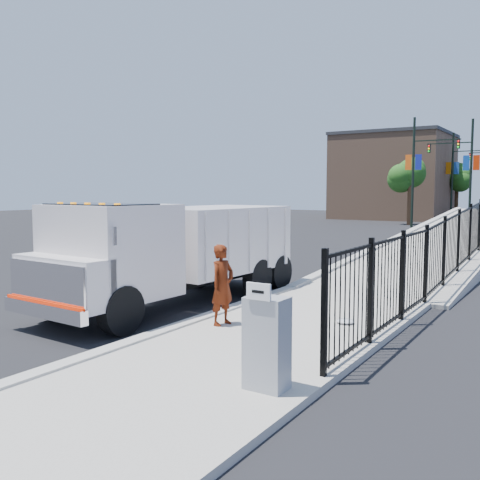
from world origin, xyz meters
The scene contains 16 objects.
ground centered at (0.00, 0.00, 0.00)m, with size 120.00×120.00×0.00m, color black.
sidewalk centered at (1.93, -2.00, 0.06)m, with size 3.55×12.00×0.12m, color #9E998E.
curb centered at (0.00, -2.00, 0.08)m, with size 0.30×12.00×0.16m, color #ADAAA3.
ramp centered at (2.12, 16.00, 0.00)m, with size 3.95×24.00×1.70m, color #9E998E.
iron_fence centered at (3.55, 12.00, 0.90)m, with size 0.10×28.00×1.80m, color black.
truck centered at (-1.68, 0.93, 1.43)m, with size 2.75×7.50×2.53m.
worker centered at (0.66, -0.33, 0.92)m, with size 0.58×0.38×1.60m, color #511908.
utility_cabinet centered at (3.10, -2.86, 0.75)m, with size 0.55×0.40×1.25m, color gray.
arrow_sign centered at (3.10, -3.08, 1.48)m, with size 0.35×0.04×0.22m, color white.
debris centered at (2.70, 1.06, 0.17)m, with size 0.37×0.37×0.09m, color silver.
light_pole_0 centered at (-3.40, 30.70, 4.36)m, with size 3.77×0.22×8.00m.
light_pole_1 centered at (-0.60, 33.76, 4.36)m, with size 3.77×0.22×8.00m.
light_pole_2 centered at (-3.07, 43.11, 4.36)m, with size 3.78×0.22×8.00m.
tree_0 centered at (-4.87, 34.41, 3.93)m, with size 2.41×2.41×5.21m.
tree_2 centered at (-3.59, 46.78, 3.94)m, with size 2.48×2.48×5.24m.
building centered at (-9.00, 44.00, 4.00)m, with size 10.00×10.00×8.00m, color #8C664C.
Camera 1 is at (6.53, -8.95, 2.78)m, focal length 40.00 mm.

